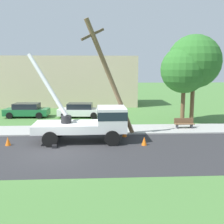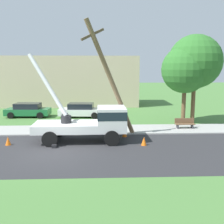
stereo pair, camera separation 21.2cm
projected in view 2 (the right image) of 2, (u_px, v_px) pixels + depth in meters
The scene contains 14 objects.
ground_plane at pixel (74, 116), 27.99m from camera, with size 120.00×120.00×0.00m, color #477538.
road_asphalt at pixel (55, 152), 16.16m from camera, with size 80.00×7.91×0.01m, color #2B2B2D.
sidewalk_strip at pixel (66, 130), 21.63m from camera, with size 80.00×3.19×0.10m, color #9E9E99.
utility_truck at pixel (93, 121), 18.37m from camera, with size 6.80×3.20×5.98m.
leaning_utility_pole at pixel (111, 79), 18.93m from camera, with size 3.93×2.35×8.27m.
traffic_cone_ahead at pixel (144, 141), 17.52m from camera, with size 0.36×0.36×0.56m, color orange.
traffic_cone_behind at pixel (8, 141), 17.58m from camera, with size 0.36×0.36×0.56m, color orange.
traffic_cone_curbside at pixel (125, 133), 19.69m from camera, with size 0.36×0.36×0.56m, color orange.
parked_sedan_green at pixel (28, 110), 27.42m from camera, with size 4.48×2.15×1.42m.
parked_sedan_white at pixel (81, 110), 27.34m from camera, with size 4.52×2.23×1.42m.
park_bench at pixel (185, 124), 22.02m from camera, with size 1.60×0.45×0.90m.
roadside_tree_near at pixel (195, 62), 23.58m from camera, with size 4.70×4.70×7.86m.
roadside_tree_far at pixel (185, 70), 23.36m from camera, with size 4.12×4.12×6.88m.
lowrise_building_backdrop at pixel (69, 81), 35.88m from camera, with size 18.00×6.00×6.40m, color #C6B293.
Camera 2 is at (2.81, -15.67, 5.04)m, focal length 43.24 mm.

